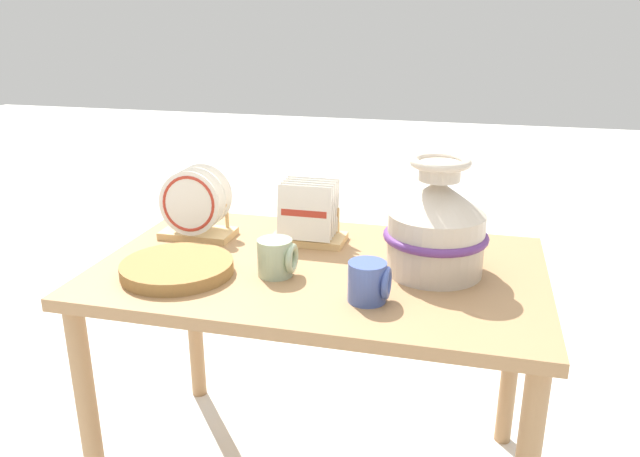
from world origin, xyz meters
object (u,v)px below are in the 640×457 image
dish_rack_square_plates (309,220)px  wicker_charger_stack (177,268)px  dish_rack_round_plates (196,212)px  ceramic_vase (436,224)px  mug_sage_glaze (277,258)px  mug_cobalt_glaze (369,282)px

dish_rack_square_plates → wicker_charger_stack: bearing=-130.2°
dish_rack_round_plates → dish_rack_square_plates: 0.36m
dish_rack_round_plates → dish_rack_square_plates: dish_rack_round_plates is taller
ceramic_vase → mug_sage_glaze: ceramic_vase is taller
ceramic_vase → wicker_charger_stack: 0.72m
dish_rack_round_plates → wicker_charger_stack: (0.07, -0.28, -0.07)m
mug_sage_glaze → dish_rack_round_plates: bearing=146.6°
mug_cobalt_glaze → mug_sage_glaze: bearing=160.2°
dish_rack_square_plates → mug_cobalt_glaze: bearing=-55.5°
ceramic_vase → dish_rack_round_plates: bearing=172.7°
wicker_charger_stack → mug_cobalt_glaze: size_ratio=2.93×
dish_rack_round_plates → mug_sage_glaze: bearing=-33.4°
wicker_charger_stack → dish_rack_round_plates: bearing=104.2°
ceramic_vase → mug_sage_glaze: bearing=-162.8°
mug_sage_glaze → ceramic_vase: bearing=17.2°
ceramic_vase → mug_cobalt_glaze: (-0.14, -0.23, -0.09)m
mug_cobalt_glaze → dish_rack_round_plates: bearing=152.3°
wicker_charger_stack → mug_cobalt_glaze: (0.54, -0.04, 0.03)m
ceramic_vase → wicker_charger_stack: (-0.68, -0.19, -0.12)m
dish_rack_round_plates → mug_cobalt_glaze: (0.61, -0.32, -0.03)m
dish_rack_square_plates → wicker_charger_stack: (-0.28, -0.33, -0.05)m
ceramic_vase → mug_sage_glaze: (-0.41, -0.13, -0.09)m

